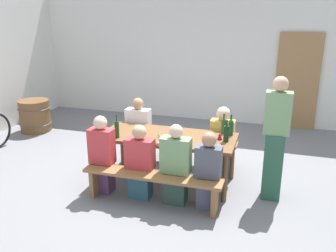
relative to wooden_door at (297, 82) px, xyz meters
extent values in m
plane|color=slate|center=(-1.90, -3.40, -1.05)|extent=(24.00, 24.00, 0.00)
cube|color=silver|center=(-1.90, 0.14, 0.55)|extent=(14.00, 0.20, 3.20)
cube|color=#9E7247|center=(0.00, 0.00, 0.00)|extent=(0.90, 0.06, 2.10)
cube|color=brown|center=(-1.90, -3.40, -0.33)|extent=(2.02, 0.88, 0.05)
cylinder|color=brown|center=(-2.84, -3.78, -0.70)|extent=(0.07, 0.07, 0.70)
cylinder|color=brown|center=(-0.97, -3.78, -0.70)|extent=(0.07, 0.07, 0.70)
cylinder|color=brown|center=(-2.84, -3.02, -0.70)|extent=(0.07, 0.07, 0.70)
cylinder|color=brown|center=(-0.97, -3.02, -0.70)|extent=(0.07, 0.07, 0.70)
cube|color=olive|center=(-1.90, -4.14, -0.62)|extent=(1.92, 0.30, 0.04)
cube|color=olive|center=(-2.77, -4.14, -0.84)|extent=(0.06, 0.24, 0.41)
cube|color=olive|center=(-1.04, -4.14, -0.84)|extent=(0.06, 0.24, 0.41)
cube|color=olive|center=(-1.90, -2.66, -0.62)|extent=(1.92, 0.30, 0.04)
cube|color=olive|center=(-2.77, -2.66, -0.84)|extent=(0.06, 0.24, 0.41)
cube|color=olive|center=(-1.04, -2.66, -0.84)|extent=(0.06, 0.24, 0.41)
cylinder|color=#194723|center=(-2.59, -3.71, -0.18)|extent=(0.07, 0.07, 0.25)
cylinder|color=#194723|center=(-2.59, -3.71, -0.01)|extent=(0.02, 0.02, 0.09)
cylinder|color=black|center=(-2.59, -3.71, 0.04)|extent=(0.03, 0.03, 0.01)
cylinder|color=#143319|center=(-1.04, -3.40, -0.18)|extent=(0.08, 0.08, 0.23)
cylinder|color=#143319|center=(-1.04, -3.40, -0.03)|extent=(0.03, 0.03, 0.07)
cylinder|color=black|center=(-1.04, -3.40, 0.01)|extent=(0.03, 0.03, 0.01)
cylinder|color=#194723|center=(-1.01, -3.12, -0.19)|extent=(0.08, 0.08, 0.23)
cylinder|color=#194723|center=(-1.01, -3.12, -0.03)|extent=(0.03, 0.03, 0.08)
cylinder|color=black|center=(-1.01, -3.12, 0.02)|extent=(0.03, 0.03, 0.01)
cylinder|color=#234C2D|center=(-1.13, -3.05, -0.19)|extent=(0.07, 0.07, 0.21)
cylinder|color=#234C2D|center=(-1.13, -3.05, -0.05)|extent=(0.03, 0.03, 0.08)
cylinder|color=black|center=(-1.13, -3.05, 0.00)|extent=(0.03, 0.03, 0.01)
cylinder|color=silver|center=(-2.27, -3.61, -0.30)|extent=(0.06, 0.06, 0.01)
cylinder|color=silver|center=(-2.27, -3.61, -0.25)|extent=(0.01, 0.01, 0.09)
cone|color=maroon|center=(-2.27, -3.61, -0.16)|extent=(0.08, 0.08, 0.10)
cylinder|color=silver|center=(-1.92, -3.76, -0.30)|extent=(0.06, 0.06, 0.01)
cylinder|color=silver|center=(-1.92, -3.76, -0.26)|extent=(0.01, 0.01, 0.08)
cone|color=beige|center=(-1.92, -3.76, -0.18)|extent=(0.08, 0.08, 0.08)
cylinder|color=silver|center=(-2.77, -3.34, -0.30)|extent=(0.06, 0.06, 0.01)
cylinder|color=silver|center=(-2.77, -3.34, -0.26)|extent=(0.01, 0.01, 0.07)
cone|color=maroon|center=(-2.77, -3.34, -0.19)|extent=(0.06, 0.06, 0.07)
cylinder|color=silver|center=(-2.75, -3.71, -0.30)|extent=(0.06, 0.06, 0.01)
cylinder|color=silver|center=(-2.75, -3.71, -0.25)|extent=(0.01, 0.01, 0.08)
cone|color=#D18C93|center=(-2.75, -3.71, -0.18)|extent=(0.07, 0.07, 0.08)
cylinder|color=silver|center=(-1.10, -3.60, -0.30)|extent=(0.06, 0.06, 0.01)
cylinder|color=silver|center=(-1.10, -3.60, -0.25)|extent=(0.01, 0.01, 0.08)
cone|color=maroon|center=(-1.10, -3.60, -0.17)|extent=(0.08, 0.08, 0.10)
cube|color=#523255|center=(-2.71, -3.99, -0.83)|extent=(0.26, 0.24, 0.45)
cube|color=#C6383D|center=(-2.71, -3.99, -0.35)|extent=(0.35, 0.20, 0.51)
sphere|color=beige|center=(-2.71, -3.99, 0.00)|extent=(0.19, 0.19, 0.19)
cube|color=#295364|center=(-2.13, -3.99, -0.83)|extent=(0.30, 0.24, 0.45)
cube|color=#C6383D|center=(-2.13, -3.99, -0.39)|extent=(0.40, 0.20, 0.42)
sphere|color=tan|center=(-2.13, -3.99, -0.08)|extent=(0.20, 0.20, 0.20)
cube|color=#2C463C|center=(-1.61, -3.99, -0.83)|extent=(0.30, 0.24, 0.45)
cube|color=#729966|center=(-1.61, -3.99, -0.35)|extent=(0.40, 0.20, 0.49)
sphere|color=beige|center=(-1.61, -3.99, -0.01)|extent=(0.19, 0.19, 0.19)
cube|color=#50526D|center=(-1.17, -3.99, -0.83)|extent=(0.26, 0.24, 0.45)
cube|color=#4C515B|center=(-1.17, -3.99, -0.39)|extent=(0.34, 0.20, 0.42)
sphere|color=#A87A5B|center=(-1.17, -3.99, -0.08)|extent=(0.20, 0.20, 0.20)
cube|color=navy|center=(-2.62, -2.81, -0.83)|extent=(0.31, 0.24, 0.45)
cube|color=silver|center=(-2.62, -2.81, -0.35)|extent=(0.42, 0.20, 0.50)
sphere|color=#A87A5B|center=(-2.62, -2.81, 0.00)|extent=(0.19, 0.19, 0.19)
cube|color=#2A445B|center=(-1.17, -2.81, -0.83)|extent=(0.28, 0.24, 0.45)
cube|color=gold|center=(-1.17, -2.81, -0.38)|extent=(0.38, 0.20, 0.43)
sphere|color=beige|center=(-1.17, -2.81, -0.06)|extent=(0.22, 0.22, 0.22)
cube|color=#2A5741|center=(-0.36, -3.46, -0.57)|extent=(0.26, 0.24, 0.95)
cube|color=#729966|center=(-0.36, -3.46, 0.19)|extent=(0.34, 0.20, 0.58)
sphere|color=tan|center=(-0.36, -3.46, 0.59)|extent=(0.20, 0.20, 0.20)
cylinder|color=brown|center=(-5.41, -1.91, -0.71)|extent=(0.65, 0.65, 0.69)
torus|color=#4C4C51|center=(-5.41, -1.91, -0.53)|extent=(0.68, 0.68, 0.02)
torus|color=#4C4C51|center=(-5.41, -1.91, -0.88)|extent=(0.68, 0.68, 0.02)
camera|label=1|loc=(-0.39, -8.30, 1.50)|focal=38.73mm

